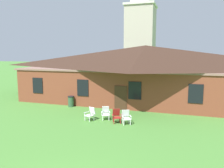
% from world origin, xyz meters
% --- Properties ---
extents(brick_building, '(24.91, 10.40, 5.66)m').
position_xyz_m(brick_building, '(-0.00, 17.78, 2.88)').
color(brick_building, brown).
rests_on(brick_building, ground).
extents(dome_tower, '(5.18, 5.18, 18.86)m').
position_xyz_m(dome_tower, '(-3.62, 34.14, 8.61)').
color(dome_tower, '#BCB29E').
rests_on(dome_tower, ground).
extents(lawn_chair_by_porch, '(0.78, 0.83, 0.96)m').
position_xyz_m(lawn_chair_by_porch, '(-2.51, 9.19, 0.50)').
color(lawn_chair_by_porch, white).
rests_on(lawn_chair_by_porch, ground).
extents(lawn_chair_near_door, '(0.77, 0.82, 0.96)m').
position_xyz_m(lawn_chair_near_door, '(-1.54, 9.75, 0.50)').
color(lawn_chair_near_door, white).
rests_on(lawn_chair_near_door, ground).
extents(lawn_chair_left_end, '(0.80, 0.84, 0.96)m').
position_xyz_m(lawn_chair_left_end, '(-0.56, 9.28, 0.50)').
color(lawn_chair_left_end, maroon).
rests_on(lawn_chair_left_end, ground).
extents(lawn_chair_middle, '(0.81, 0.85, 0.96)m').
position_xyz_m(lawn_chair_middle, '(0.15, 9.20, 0.50)').
color(lawn_chair_middle, white).
rests_on(lawn_chair_middle, ground).
extents(trash_bin, '(0.56, 0.56, 0.98)m').
position_xyz_m(trash_bin, '(-5.87, 12.48, 0.50)').
color(trash_bin, '#335638').
rests_on(trash_bin, ground).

